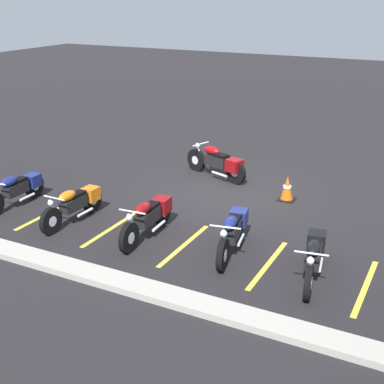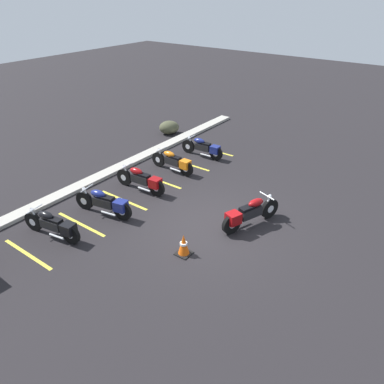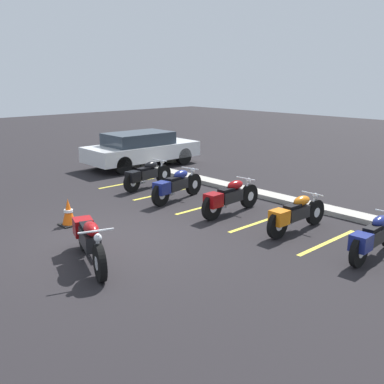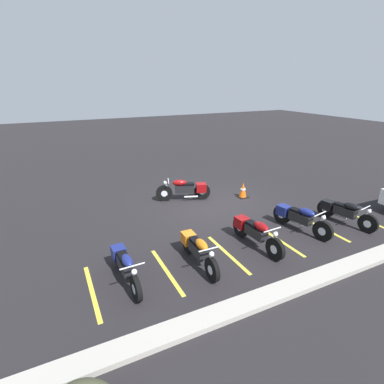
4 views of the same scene
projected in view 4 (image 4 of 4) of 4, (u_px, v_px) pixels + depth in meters
name	position (u px, v px, depth m)	size (l,w,h in m)	color
ground	(211.00, 205.00, 11.42)	(60.00, 60.00, 0.00)	black
motorcycle_maroon_featured	(186.00, 189.00, 11.74)	(2.06, 0.94, 0.84)	black
parked_bike_0	(343.00, 211.00, 9.81)	(0.68, 2.00, 0.79)	black
parked_bike_1	(299.00, 217.00, 9.35)	(0.72, 2.06, 0.82)	black
parked_bike_2	(255.00, 232.00, 8.46)	(0.58, 2.08, 0.82)	black
parked_bike_3	(197.00, 249.00, 7.63)	(0.56, 1.98, 0.78)	black
parked_bike_4	(125.00, 265.00, 6.97)	(0.55, 1.96, 0.77)	black
concrete_curb	(317.00, 278.00, 7.08)	(18.00, 0.50, 0.12)	#A8A399
traffic_cone	(243.00, 190.00, 12.08)	(0.40, 0.40, 0.62)	black
stall_line_0	(359.00, 217.00, 10.38)	(0.10, 2.10, 0.00)	gold
stall_line_1	(322.00, 227.00, 9.64)	(0.10, 2.10, 0.00)	gold
stall_line_2	(279.00, 240.00, 8.91)	(0.10, 2.10, 0.00)	gold
stall_line_3	(228.00, 254.00, 8.17)	(0.10, 2.10, 0.00)	gold
stall_line_4	(167.00, 271.00, 7.43)	(0.10, 2.10, 0.00)	gold
stall_line_5	(92.00, 292.00, 6.70)	(0.10, 2.10, 0.00)	gold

